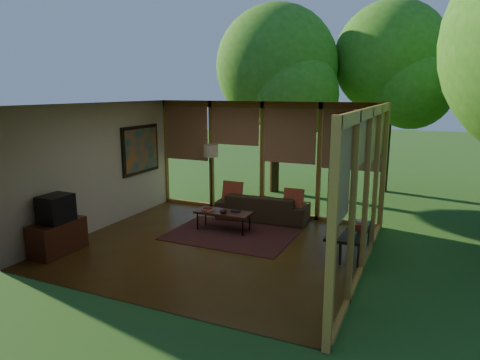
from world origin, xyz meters
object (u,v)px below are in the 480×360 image
at_px(sofa, 263,207).
at_px(television, 56,209).
at_px(side_console, 348,232).
at_px(floor_lamp, 211,155).
at_px(media_cabinet, 58,237).
at_px(coffee_table, 223,213).

xyz_separation_m(sofa, television, (-2.67, -3.49, 0.55)).
bearing_deg(side_console, floor_lamp, 157.09).
height_order(sofa, floor_lamp, floor_lamp).
distance_m(sofa, television, 4.43).
xyz_separation_m(media_cabinet, television, (0.02, 0.00, 0.55)).
bearing_deg(side_console, sofa, 149.05).
bearing_deg(floor_lamp, media_cabinet, -108.09).
relative_size(media_cabinet, floor_lamp, 0.61).
bearing_deg(coffee_table, floor_lamp, 126.70).
height_order(media_cabinet, television, television).
xyz_separation_m(media_cabinet, coffee_table, (2.21, 2.40, 0.09)).
height_order(coffee_table, side_console, side_console).
height_order(television, floor_lamp, floor_lamp).
distance_m(television, floor_lamp, 3.96).
xyz_separation_m(sofa, side_console, (2.18, -1.31, 0.11)).
relative_size(television, coffee_table, 0.46).
relative_size(floor_lamp, coffee_table, 1.38).
xyz_separation_m(floor_lamp, coffee_table, (0.99, -1.33, -1.01)).
bearing_deg(media_cabinet, side_console, 24.17).
distance_m(television, side_console, 5.34).
height_order(television, coffee_table, television).
relative_size(media_cabinet, coffee_table, 0.83).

